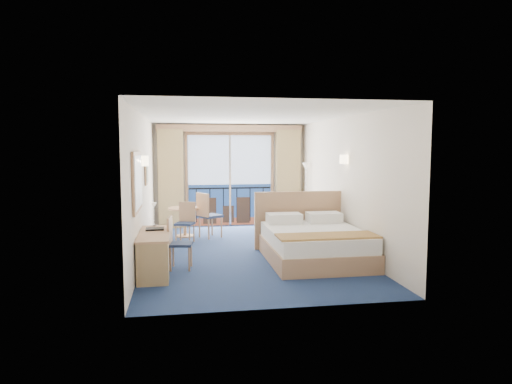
% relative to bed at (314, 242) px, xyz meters
% --- Properties ---
extents(floor, '(6.50, 6.50, 0.00)m').
position_rel_bed_xyz_m(floor, '(-1.12, 0.85, -0.33)').
color(floor, navy).
rests_on(floor, ground).
extents(room_walls, '(4.04, 6.54, 2.72)m').
position_rel_bed_xyz_m(room_walls, '(-1.12, 0.85, 1.45)').
color(room_walls, white).
rests_on(room_walls, ground).
extents(balcony_door, '(2.36, 0.03, 2.52)m').
position_rel_bed_xyz_m(balcony_door, '(-1.13, 4.07, 0.81)').
color(balcony_door, navy).
rests_on(balcony_door, room_walls).
extents(curtain_left, '(0.65, 0.22, 2.55)m').
position_rel_bed_xyz_m(curtain_left, '(-2.67, 3.92, 0.94)').
color(curtain_left, tan).
rests_on(curtain_left, room_walls).
extents(curtain_right, '(0.65, 0.22, 2.55)m').
position_rel_bed_xyz_m(curtain_right, '(0.43, 3.92, 0.94)').
color(curtain_right, tan).
rests_on(curtain_right, room_walls).
extents(pelmet, '(3.80, 0.25, 0.18)m').
position_rel_bed_xyz_m(pelmet, '(-1.12, 3.95, 2.25)').
color(pelmet, tan).
rests_on(pelmet, room_walls).
extents(mirror, '(0.05, 1.25, 0.95)m').
position_rel_bed_xyz_m(mirror, '(-3.09, -0.65, 1.22)').
color(mirror, tan).
rests_on(mirror, room_walls).
extents(wall_print, '(0.04, 0.42, 0.52)m').
position_rel_bed_xyz_m(wall_print, '(-3.09, 1.30, 1.27)').
color(wall_print, tan).
rests_on(wall_print, room_walls).
extents(sconce_left, '(0.18, 0.18, 0.18)m').
position_rel_bed_xyz_m(sconce_left, '(-3.06, 0.25, 1.52)').
color(sconce_left, '#FFE4B2').
rests_on(sconce_left, room_walls).
extents(sconce_right, '(0.18, 0.18, 0.18)m').
position_rel_bed_xyz_m(sconce_right, '(0.82, 0.70, 1.52)').
color(sconce_right, '#FFE4B2').
rests_on(sconce_right, room_walls).
extents(bed, '(1.88, 2.24, 1.18)m').
position_rel_bed_xyz_m(bed, '(0.00, 0.00, 0.00)').
color(bed, tan).
rests_on(bed, ground).
extents(nightstand, '(0.39, 0.37, 0.51)m').
position_rel_bed_xyz_m(nightstand, '(0.67, 1.54, -0.08)').
color(nightstand, '#9A8251').
rests_on(nightstand, ground).
extents(phone, '(0.19, 0.15, 0.08)m').
position_rel_bed_xyz_m(phone, '(0.70, 1.55, 0.22)').
color(phone, silver).
rests_on(phone, nightstand).
extents(armchair, '(0.85, 0.86, 0.65)m').
position_rel_bed_xyz_m(armchair, '(0.51, 2.93, -0.01)').
color(armchair, '#454854').
rests_on(armchair, ground).
extents(floor_lamp, '(0.23, 0.23, 1.69)m').
position_rel_bed_xyz_m(floor_lamp, '(0.76, 3.28, 0.95)').
color(floor_lamp, silver).
rests_on(floor_lamp, ground).
extents(desk, '(0.50, 1.47, 0.69)m').
position_rel_bed_xyz_m(desk, '(-2.86, -0.86, 0.05)').
color(desk, tan).
rests_on(desk, ground).
extents(desk_chair, '(0.44, 0.44, 0.91)m').
position_rel_bed_xyz_m(desk_chair, '(-2.51, -0.21, 0.18)').
color(desk_chair, '#212D4D').
rests_on(desk_chair, ground).
extents(folder, '(0.31, 0.23, 0.03)m').
position_rel_bed_xyz_m(folder, '(-2.86, -0.18, 0.37)').
color(folder, black).
rests_on(folder, desk).
extents(desk_lamp, '(0.11, 0.11, 0.41)m').
position_rel_bed_xyz_m(desk_lamp, '(-2.89, 0.12, 0.67)').
color(desk_lamp, silver).
rests_on(desk_lamp, desk).
extents(round_table, '(0.76, 0.76, 0.69)m').
position_rel_bed_xyz_m(round_table, '(-2.34, 2.66, 0.19)').
color(round_table, tan).
rests_on(round_table, ground).
extents(table_chair_a, '(0.63, 0.63, 1.05)m').
position_rel_bed_xyz_m(table_chair_a, '(-1.83, 2.41, 0.26)').
color(table_chair_a, '#212D4D').
rests_on(table_chair_a, ground).
extents(table_chair_b, '(0.49, 0.49, 0.88)m').
position_rel_bed_xyz_m(table_chair_b, '(-2.32, 2.02, 0.17)').
color(table_chair_b, '#212D4D').
rests_on(table_chair_b, ground).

